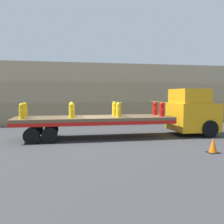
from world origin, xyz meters
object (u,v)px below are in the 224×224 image
fire_hydrant_yellow_near_2 (118,110)px  fire_hydrant_red_far_3 (155,109)px  flatbed_trailer (86,121)px  fire_hydrant_red_near_3 (162,110)px  fire_hydrant_yellow_near_0 (22,111)px  fire_hydrant_yellow_near_1 (72,111)px  fire_hydrant_yellow_far_0 (25,110)px  fire_hydrant_yellow_far_2 (115,109)px  fire_hydrant_yellow_far_1 (71,109)px  traffic_cone (213,145)px  truck_cab (193,112)px

fire_hydrant_yellow_near_2 → fire_hydrant_red_far_3: same height
flatbed_trailer → fire_hydrant_red_near_3: fire_hydrant_red_near_3 is taller
fire_hydrant_yellow_near_0 → fire_hydrant_yellow_near_2: (5.22, 0.00, 0.00)m
fire_hydrant_yellow_near_1 → fire_hydrant_yellow_near_2: (2.61, 0.00, 0.00)m
fire_hydrant_yellow_far_0 → fire_hydrant_red_near_3: 7.91m
fire_hydrant_yellow_far_0 → fire_hydrant_red_far_3: size_ratio=1.00×
fire_hydrant_red_far_3 → fire_hydrant_yellow_far_2: bearing=180.0°
flatbed_trailer → fire_hydrant_yellow_far_1: size_ratio=10.82×
fire_hydrant_yellow_far_2 → traffic_cone: size_ratio=1.28×
flatbed_trailer → fire_hydrant_yellow_far_0: bearing=170.9°
flatbed_trailer → fire_hydrant_yellow_near_1: (-0.83, -0.55, 0.62)m
fire_hydrant_yellow_near_0 → fire_hydrant_yellow_far_0: size_ratio=1.00×
fire_hydrant_yellow_near_1 → flatbed_trailer: bearing=33.7°
fire_hydrant_red_far_3 → traffic_cone: fire_hydrant_red_far_3 is taller
fire_hydrant_yellow_near_2 → traffic_cone: (3.25, -4.18, -1.32)m
fire_hydrant_yellow_near_0 → fire_hydrant_yellow_far_1: bearing=22.9°
truck_cab → fire_hydrant_yellow_far_2: 4.97m
flatbed_trailer → fire_hydrant_yellow_near_2: bearing=-17.2°
fire_hydrant_yellow_near_2 → fire_hydrant_yellow_far_1: bearing=157.1°
truck_cab → fire_hydrant_yellow_near_2: bearing=-173.6°
traffic_cone → fire_hydrant_red_far_3: bearing=96.9°
fire_hydrant_yellow_far_0 → fire_hydrant_yellow_near_2: bearing=-11.9°
flatbed_trailer → fire_hydrant_yellow_far_2: fire_hydrant_yellow_far_2 is taller
flatbed_trailer → traffic_cone: (5.03, -4.73, -0.70)m
flatbed_trailer → fire_hydrant_yellow_near_1: fire_hydrant_yellow_near_1 is taller
fire_hydrant_yellow_near_0 → fire_hydrant_yellow_far_2: bearing=11.9°
fire_hydrant_yellow_near_0 → fire_hydrant_red_near_3: 7.83m
fire_hydrant_red_far_3 → fire_hydrant_yellow_far_1: bearing=180.0°
fire_hydrant_yellow_far_2 → truck_cab: bearing=-6.4°
fire_hydrant_yellow_far_1 → fire_hydrant_yellow_far_2: (2.61, 0.00, 0.00)m
fire_hydrant_red_near_3 → traffic_cone: size_ratio=1.28×
flatbed_trailer → fire_hydrant_yellow_near_2: fire_hydrant_yellow_near_2 is taller
truck_cab → fire_hydrant_red_near_3: bearing=-166.6°
fire_hydrant_yellow_far_0 → fire_hydrant_yellow_near_1: 2.83m
flatbed_trailer → fire_hydrant_yellow_far_2: size_ratio=10.82×
fire_hydrant_yellow_near_0 → fire_hydrant_red_far_3: same height
truck_cab → fire_hydrant_yellow_far_0: truck_cab is taller
fire_hydrant_yellow_far_1 → flatbed_trailer: bearing=-33.7°
fire_hydrant_yellow_near_0 → fire_hydrant_red_far_3: 7.91m
fire_hydrant_yellow_far_2 → traffic_cone: 6.34m
flatbed_trailer → fire_hydrant_red_near_3: 4.47m
fire_hydrant_yellow_near_1 → fire_hydrant_yellow_far_2: bearing=22.9°
fire_hydrant_red_near_3 → fire_hydrant_red_far_3: size_ratio=1.00×
fire_hydrant_yellow_near_2 → traffic_cone: fire_hydrant_yellow_near_2 is taller
flatbed_trailer → fire_hydrant_yellow_far_1: 1.17m
fire_hydrant_yellow_far_2 → fire_hydrant_yellow_near_1: bearing=-157.1°
fire_hydrant_yellow_near_0 → fire_hydrant_red_near_3: same height
fire_hydrant_yellow_near_1 → fire_hydrant_red_far_3: (5.22, 1.10, 0.00)m
truck_cab → fire_hydrant_yellow_far_0: size_ratio=3.44×
fire_hydrant_yellow_far_1 → fire_hydrant_yellow_near_2: (2.61, -1.10, 0.00)m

